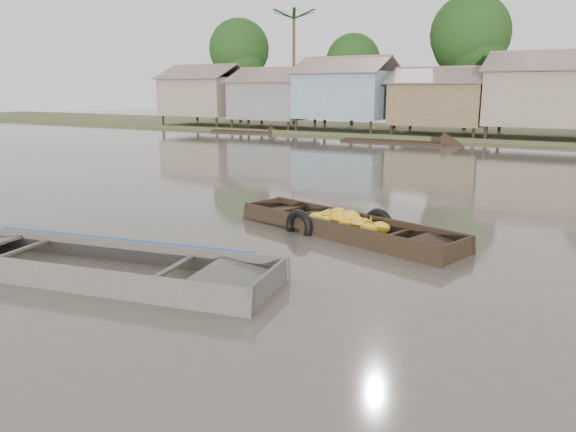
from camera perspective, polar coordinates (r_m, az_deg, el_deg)
The scene contains 4 objects.
ground at distance 10.29m, azimuth -7.73°, elevation -5.45°, with size 120.00×120.00×0.00m, color #50483D.
riverbank at distance 39.69m, azimuth 26.00°, elevation 11.43°, with size 120.00×12.47×10.22m.
banana_boat at distance 12.70m, azimuth 5.56°, elevation -1.09°, with size 5.78×2.84×0.81m.
viewer_boat at distance 10.56m, azimuth -19.35°, elevation -5.33°, with size 7.10×3.04×0.55m.
Camera 1 is at (5.99, -7.72, 3.22)m, focal length 35.00 mm.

